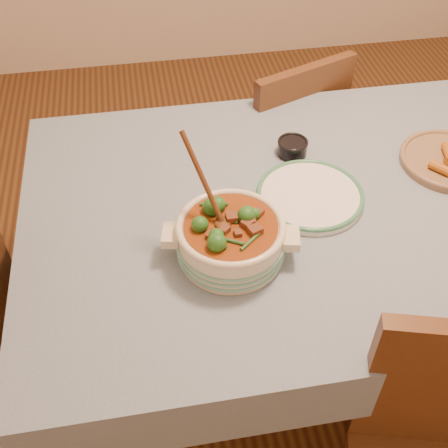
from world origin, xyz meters
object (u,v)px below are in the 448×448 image
object	(u,v)px
dining_table	(324,223)
stew_casserole	(231,236)
condiment_bowl	(292,147)
white_plate	(310,195)
chair_far	(282,142)

from	to	relation	value
dining_table	stew_casserole	xyz separation A→B (m)	(-0.30, -0.15, 0.16)
stew_casserole	condiment_bowl	distance (m)	0.45
white_plate	chair_far	xyz separation A→B (m)	(0.10, 0.62, -0.28)
condiment_bowl	stew_casserole	bearing A→B (deg)	-124.49
white_plate	condiment_bowl	bearing A→B (deg)	89.20
stew_casserole	white_plate	bearing A→B (deg)	33.50
stew_casserole	condiment_bowl	bearing A→B (deg)	55.51
dining_table	condiment_bowl	xyz separation A→B (m)	(-0.05, 0.22, 0.12)
stew_casserole	chair_far	world-z (taller)	stew_casserole
stew_casserole	white_plate	xyz separation A→B (m)	(0.25, 0.17, -0.05)
condiment_bowl	chair_far	size ratio (longest dim) A/B	0.14
white_plate	chair_far	distance (m)	0.69
stew_casserole	condiment_bowl	xyz separation A→B (m)	(0.26, 0.37, -0.04)
condiment_bowl	chair_far	world-z (taller)	chair_far
stew_casserole	chair_far	distance (m)	0.93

